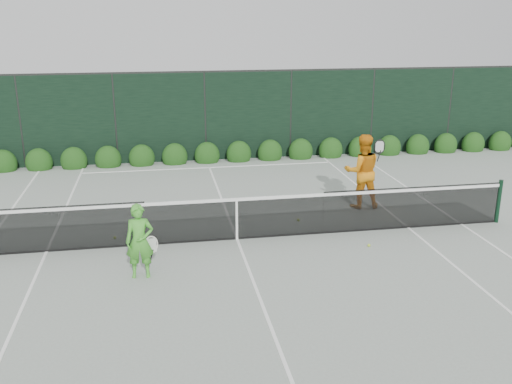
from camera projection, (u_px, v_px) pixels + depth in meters
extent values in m
plane|color=gray|center=(237.00, 239.00, 12.86)|extent=(80.00, 80.00, 0.00)
cylinder|color=#11331E|center=(499.00, 201.00, 13.77)|extent=(0.10, 0.10, 1.07)
cube|color=black|center=(40.00, 230.00, 12.01)|extent=(4.40, 0.01, 1.02)
cube|color=black|center=(237.00, 219.00, 12.72)|extent=(4.00, 0.01, 0.96)
cube|color=black|center=(413.00, 208.00, 13.41)|extent=(4.40, 0.01, 1.02)
cube|color=white|center=(237.00, 200.00, 12.58)|extent=(12.80, 0.03, 0.07)
cube|color=black|center=(237.00, 238.00, 12.86)|extent=(12.80, 0.02, 0.04)
cube|color=white|center=(237.00, 220.00, 12.73)|extent=(0.05, 0.03, 0.91)
imported|color=green|center=(140.00, 241.00, 10.83)|extent=(0.55, 0.37, 1.46)
torus|color=white|center=(151.00, 245.00, 11.00)|extent=(0.29, 0.14, 0.30)
cylinder|color=black|center=(151.00, 257.00, 11.07)|extent=(0.10, 0.03, 0.30)
imported|color=orange|center=(362.00, 171.00, 14.76)|extent=(1.02, 0.84, 1.94)
torus|color=black|center=(380.00, 147.00, 14.42)|extent=(0.30, 0.02, 0.30)
cylinder|color=black|center=(379.00, 156.00, 14.49)|extent=(0.10, 0.03, 0.30)
cube|color=white|center=(461.00, 224.00, 13.77)|extent=(0.06, 23.77, 0.01)
cube|color=white|center=(47.00, 252.00, 12.18)|extent=(0.06, 23.77, 0.01)
cube|color=white|center=(408.00, 228.00, 13.55)|extent=(0.06, 23.77, 0.01)
cube|color=white|center=(197.00, 135.00, 24.03)|extent=(11.03, 0.06, 0.01)
cube|color=white|center=(209.00, 167.00, 18.88)|extent=(8.23, 0.06, 0.01)
cube|color=white|center=(237.00, 239.00, 12.86)|extent=(0.06, 12.80, 0.01)
cube|color=black|center=(205.00, 117.00, 19.47)|extent=(32.00, 0.06, 3.00)
cube|color=#262826|center=(204.00, 72.00, 19.01)|extent=(32.00, 0.06, 0.06)
cylinder|color=#262826|center=(20.00, 123.00, 18.47)|extent=(0.08, 0.08, 3.00)
cylinder|color=#262826|center=(115.00, 120.00, 18.97)|extent=(0.08, 0.08, 3.00)
cylinder|color=#262826|center=(205.00, 117.00, 19.47)|extent=(0.08, 0.08, 3.00)
cylinder|color=#262826|center=(291.00, 115.00, 19.97)|extent=(0.08, 0.08, 3.00)
cylinder|color=#262826|center=(372.00, 112.00, 20.46)|extent=(0.08, 0.08, 3.00)
cylinder|color=#262826|center=(449.00, 110.00, 20.96)|extent=(0.08, 0.08, 3.00)
ellipsoid|color=#16360E|center=(3.00, 164.00, 18.42)|extent=(0.86, 0.65, 0.94)
ellipsoid|color=#16360E|center=(39.00, 162.00, 18.60)|extent=(0.86, 0.65, 0.94)
ellipsoid|color=#16360E|center=(74.00, 161.00, 18.78)|extent=(0.86, 0.65, 0.94)
ellipsoid|color=#16360E|center=(108.00, 160.00, 18.96)|extent=(0.86, 0.65, 0.94)
ellipsoid|color=#16360E|center=(142.00, 158.00, 19.15)|extent=(0.86, 0.65, 0.94)
ellipsoid|color=#16360E|center=(175.00, 157.00, 19.33)|extent=(0.86, 0.65, 0.94)
ellipsoid|color=#16360E|center=(207.00, 155.00, 19.51)|extent=(0.86, 0.65, 0.94)
ellipsoid|color=#16360E|center=(239.00, 154.00, 19.70)|extent=(0.86, 0.65, 0.94)
ellipsoid|color=#16360E|center=(270.00, 153.00, 19.88)|extent=(0.86, 0.65, 0.94)
ellipsoid|color=#16360E|center=(301.00, 152.00, 20.06)|extent=(0.86, 0.65, 0.94)
ellipsoid|color=#16360E|center=(331.00, 150.00, 20.25)|extent=(0.86, 0.65, 0.94)
ellipsoid|color=#16360E|center=(360.00, 149.00, 20.43)|extent=(0.86, 0.65, 0.94)
ellipsoid|color=#16360E|center=(389.00, 148.00, 20.61)|extent=(0.86, 0.65, 0.94)
ellipsoid|color=#16360E|center=(418.00, 147.00, 20.79)|extent=(0.86, 0.65, 0.94)
ellipsoid|color=#16360E|center=(446.00, 146.00, 20.98)|extent=(0.86, 0.65, 0.94)
ellipsoid|color=#16360E|center=(473.00, 144.00, 21.16)|extent=(0.86, 0.65, 0.94)
ellipsoid|color=#16360E|center=(500.00, 143.00, 21.34)|extent=(0.86, 0.65, 0.94)
sphere|color=#B3D830|center=(298.00, 220.00, 13.98)|extent=(0.07, 0.07, 0.07)
sphere|color=#B3D830|center=(369.00, 245.00, 12.44)|extent=(0.07, 0.07, 0.07)
sphere|color=#B3D830|center=(115.00, 238.00, 12.87)|extent=(0.07, 0.07, 0.07)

